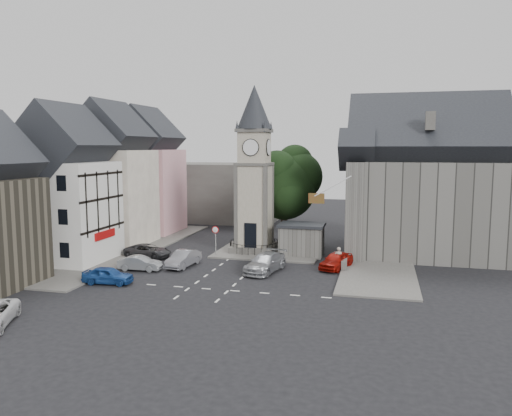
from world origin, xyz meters
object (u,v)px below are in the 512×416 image
(clock_tower, at_px, (254,170))
(pedestrian, at_px, (338,258))
(car_east_red, at_px, (336,260))
(car_west_blue, at_px, (108,275))
(stone_shelter, at_px, (302,239))

(clock_tower, height_order, pedestrian, clock_tower)
(clock_tower, height_order, car_east_red, clock_tower)
(clock_tower, height_order, car_west_blue, clock_tower)
(car_west_blue, xyz_separation_m, pedestrian, (16.63, 8.94, 0.30))
(pedestrian, bearing_deg, car_east_red, -24.34)
(car_east_red, bearing_deg, pedestrian, 0.88)
(car_east_red, bearing_deg, car_west_blue, -131.74)
(car_west_blue, height_order, car_east_red, car_east_red)
(car_west_blue, relative_size, car_east_red, 0.91)
(car_west_blue, distance_m, pedestrian, 18.88)
(stone_shelter, distance_m, car_west_blue, 18.58)
(clock_tower, distance_m, pedestrian, 12.35)
(clock_tower, distance_m, car_east_red, 12.33)
(car_east_red, relative_size, pedestrian, 2.22)
(pedestrian, bearing_deg, car_west_blue, 22.59)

